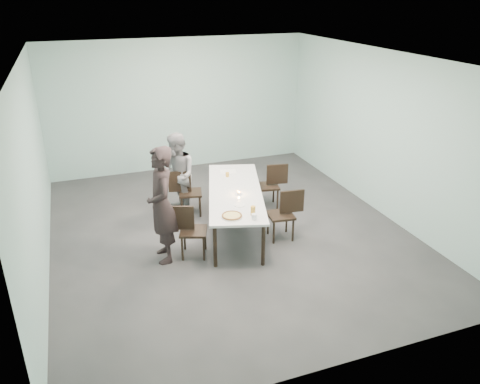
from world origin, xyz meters
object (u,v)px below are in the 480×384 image
object	(u,v)px
side_plate	(240,205)
chair_far_left	(186,189)
diner_near	(162,205)
amber_tumbler	(227,174)
beer_glass	(253,211)
tealight	(239,193)
chair_far_right	(272,183)
chair_near_left	(188,227)
pizza	(232,216)
water_tumbler	(254,217)
chair_near_right	(285,211)
diner_far	(178,175)
table	(235,193)

from	to	relation	value
side_plate	chair_far_left	bearing A→B (deg)	109.54
diner_near	amber_tumbler	xyz separation A→B (m)	(1.47, 1.22, -0.14)
side_plate	diner_near	bearing A→B (deg)	178.16
beer_glass	tealight	distance (m)	0.82
tealight	chair_far_right	bearing A→B (deg)	40.66
chair_near_left	tealight	size ratio (longest dim) A/B	15.54
tealight	chair_far_left	bearing A→B (deg)	121.60
chair_far_left	amber_tumbler	size ratio (longest dim) A/B	10.88
pizza	side_plate	world-z (taller)	pizza
chair_far_left	water_tumbler	distance (m)	2.14
chair_far_left	amber_tumbler	bearing A→B (deg)	-3.95
chair_far_right	chair_near_right	bearing A→B (deg)	87.59
beer_glass	amber_tumbler	bearing A→B (deg)	85.07
water_tumbler	amber_tumbler	bearing A→B (deg)	84.26
diner_far	amber_tumbler	distance (m)	0.93
chair_far_left	diner_far	xyz separation A→B (m)	(-0.13, 0.07, 0.29)
water_tumbler	tealight	size ratio (longest dim) A/B	1.61
chair_far_left	tealight	xyz separation A→B (m)	(0.67, -1.08, 0.27)
side_plate	chair_far_right	bearing A→B (deg)	48.27
chair_far_right	tealight	size ratio (longest dim) A/B	15.54
table	chair_near_right	bearing A→B (deg)	-39.36
chair_near_right	beer_glass	size ratio (longest dim) A/B	5.80
diner_near	diner_far	size ratio (longest dim) A/B	1.19
diner_far	beer_glass	bearing A→B (deg)	13.13
chair_near_left	water_tumbler	world-z (taller)	chair_near_left
chair_near_right	chair_far_right	xyz separation A→B (m)	(0.28, 1.24, 0.00)
chair_near_right	pizza	size ratio (longest dim) A/B	2.56
chair_near_left	chair_near_right	bearing A→B (deg)	20.21
amber_tumbler	water_tumbler	bearing A→B (deg)	-95.74
diner_near	pizza	size ratio (longest dim) A/B	5.49
diner_far	amber_tumbler	xyz separation A→B (m)	(0.88, -0.30, 0.00)
table	pizza	size ratio (longest dim) A/B	8.08
chair_near_right	beer_glass	xyz separation A→B (m)	(-0.76, -0.42, 0.32)
chair_near_right	water_tumbler	size ratio (longest dim) A/B	9.67
chair_near_left	chair_far_right	xyz separation A→B (m)	(1.98, 1.25, 0.00)
chair_near_right	diner_near	distance (m)	2.13
chair_near_left	chair_far_right	size ratio (longest dim) A/B	1.00
chair_far_left	side_plate	distance (m)	1.60
diner_near	side_plate	xyz separation A→B (m)	(1.25, -0.04, -0.18)
chair_near_right	tealight	xyz separation A→B (m)	(-0.70, 0.40, 0.27)
chair_near_right	diner_far	distance (m)	2.17
diner_far	tealight	bearing A→B (deg)	27.42
side_plate	tealight	bearing A→B (deg)	71.70
chair_far_right	side_plate	bearing A→B (deg)	58.76
diner_far	amber_tumbler	bearing A→B (deg)	63.81
diner_far	chair_near_left	bearing A→B (deg)	-14.69
diner_near	tealight	size ratio (longest dim) A/B	33.33
chair_far_left	pizza	distance (m)	1.89
pizza	beer_glass	distance (m)	0.34
side_plate	tealight	distance (m)	0.43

